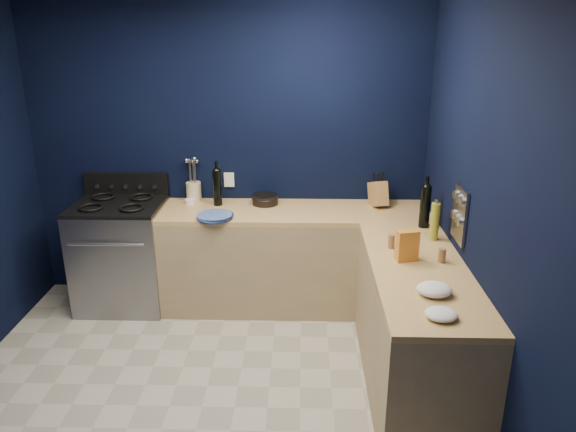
{
  "coord_description": "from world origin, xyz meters",
  "views": [
    {
      "loc": [
        0.65,
        -2.98,
        2.42
      ],
      "look_at": [
        0.55,
        1.0,
        1.0
      ],
      "focal_mm": 34.04,
      "sensor_mm": 36.0,
      "label": 1
    }
  ],
  "objects_px": {
    "gas_range": "(123,256)",
    "crouton_bag": "(407,246)",
    "knife_block": "(378,194)",
    "utensil_crock": "(194,191)",
    "plate_stack": "(215,216)"
  },
  "relations": [
    {
      "from": "utensil_crock",
      "to": "gas_range",
      "type": "bearing_deg",
      "value": -156.24
    },
    {
      "from": "gas_range",
      "to": "utensil_crock",
      "type": "bearing_deg",
      "value": 23.76
    },
    {
      "from": "utensil_crock",
      "to": "crouton_bag",
      "type": "relative_size",
      "value": 0.78
    },
    {
      "from": "utensil_crock",
      "to": "knife_block",
      "type": "xyz_separation_m",
      "value": [
        1.64,
        -0.11,
        0.02
      ]
    },
    {
      "from": "utensil_crock",
      "to": "knife_block",
      "type": "relative_size",
      "value": 0.78
    },
    {
      "from": "gas_range",
      "to": "utensil_crock",
      "type": "distance_m",
      "value": 0.85
    },
    {
      "from": "plate_stack",
      "to": "knife_block",
      "type": "bearing_deg",
      "value": 15.17
    },
    {
      "from": "plate_stack",
      "to": "utensil_crock",
      "type": "xyz_separation_m",
      "value": [
        -0.26,
        0.49,
        0.06
      ]
    },
    {
      "from": "gas_range",
      "to": "crouton_bag",
      "type": "relative_size",
      "value": 4.3
    },
    {
      "from": "utensil_crock",
      "to": "crouton_bag",
      "type": "xyz_separation_m",
      "value": [
        1.68,
        -1.28,
        0.02
      ]
    },
    {
      "from": "utensil_crock",
      "to": "crouton_bag",
      "type": "bearing_deg",
      "value": -37.39
    },
    {
      "from": "knife_block",
      "to": "crouton_bag",
      "type": "distance_m",
      "value": 1.17
    },
    {
      "from": "plate_stack",
      "to": "knife_block",
      "type": "xyz_separation_m",
      "value": [
        1.38,
        0.37,
        0.09
      ]
    },
    {
      "from": "plate_stack",
      "to": "utensil_crock",
      "type": "distance_m",
      "value": 0.56
    },
    {
      "from": "knife_block",
      "to": "gas_range",
      "type": "bearing_deg",
      "value": 169.93
    }
  ]
}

